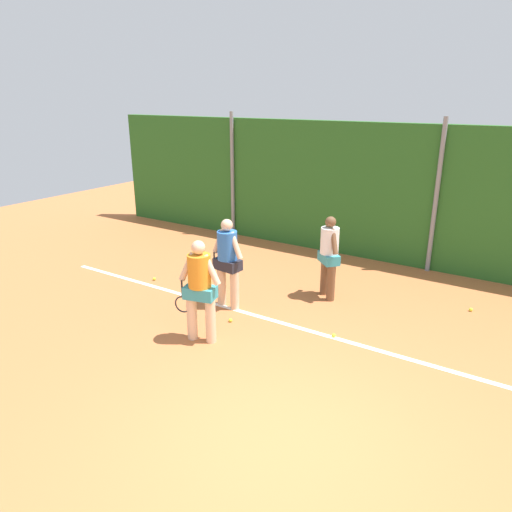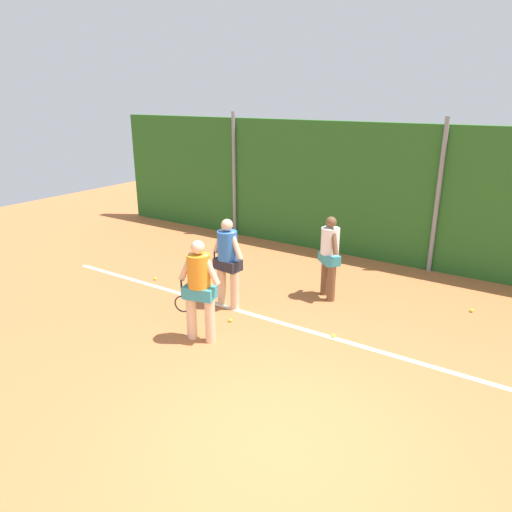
{
  "view_description": "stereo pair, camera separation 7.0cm",
  "coord_description": "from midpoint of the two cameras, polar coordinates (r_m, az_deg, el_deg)",
  "views": [
    {
      "loc": [
        2.16,
        -3.9,
        3.78
      ],
      "look_at": [
        -2.08,
        2.69,
        1.1
      ],
      "focal_mm": 33.19,
      "sensor_mm": 36.0,
      "label": 1
    },
    {
      "loc": [
        2.22,
        -3.86,
        3.78
      ],
      "look_at": [
        -2.08,
        2.69,
        1.1
      ],
      "focal_mm": 33.19,
      "sensor_mm": 36.0,
      "label": 2
    }
  ],
  "objects": [
    {
      "name": "ground_plane",
      "position": [
        7.33,
        10.8,
        -12.53
      ],
      "size": [
        28.7,
        28.7,
        0.0
      ],
      "primitive_type": "plane",
      "color": "#B76638"
    },
    {
      "name": "hedge_fence_backdrop",
      "position": [
        11.13,
        20.87,
        6.35
      ],
      "size": [
        18.66,
        0.25,
        3.2
      ],
      "primitive_type": "cube",
      "color": "#286023",
      "rests_on": "ground_plane"
    },
    {
      "name": "fence_post_left",
      "position": [
        13.13,
        -3.01,
        9.67
      ],
      "size": [
        0.1,
        0.1,
        3.36
      ],
      "primitive_type": "cylinder",
      "color": "gray",
      "rests_on": "ground_plane"
    },
    {
      "name": "fence_post_center",
      "position": [
        10.94,
        20.72,
        6.62
      ],
      "size": [
        0.1,
        0.1,
        3.36
      ],
      "primitive_type": "cylinder",
      "color": "gray",
      "rests_on": "ground_plane"
    },
    {
      "name": "court_baseline_paint",
      "position": [
        7.8,
        12.47,
        -10.53
      ],
      "size": [
        13.63,
        0.1,
        0.01
      ],
      "primitive_type": "cube",
      "color": "white",
      "rests_on": "ground_plane"
    },
    {
      "name": "player_foreground_near",
      "position": [
        7.45,
        -7.08,
        -3.62
      ],
      "size": [
        0.76,
        0.4,
        1.69
      ],
      "rotation": [
        0.0,
        0.0,
        3.38
      ],
      "color": "beige",
      "rests_on": "ground_plane"
    },
    {
      "name": "player_midcourt",
      "position": [
        8.62,
        -3.71,
        -0.34
      ],
      "size": [
        0.79,
        0.36,
        1.69
      ],
      "rotation": [
        0.0,
        0.0,
        3.03
      ],
      "color": "beige",
      "rests_on": "ground_plane"
    },
    {
      "name": "player_backcourt_far",
      "position": [
        9.13,
        8.58,
        0.38
      ],
      "size": [
        0.54,
        0.53,
        1.63
      ],
      "rotation": [
        0.0,
        0.0,
        5.54
      ],
      "color": "brown",
      "rests_on": "ground_plane"
    },
    {
      "name": "tennis_ball_0",
      "position": [
        12.33,
        -2.67,
        1.18
      ],
      "size": [
        0.07,
        0.07,
        0.07
      ],
      "primitive_type": "sphere",
      "color": "#CCDB33",
      "rests_on": "ground_plane"
    },
    {
      "name": "tennis_ball_5",
      "position": [
        11.64,
        8.03,
        -0.07
      ],
      "size": [
        0.07,
        0.07,
        0.07
      ],
      "primitive_type": "sphere",
      "color": "#CCDB33",
      "rests_on": "ground_plane"
    },
    {
      "name": "tennis_ball_6",
      "position": [
        9.58,
        24.28,
        -5.9
      ],
      "size": [
        0.07,
        0.07,
        0.07
      ],
      "primitive_type": "sphere",
      "color": "#CCDB33",
      "rests_on": "ground_plane"
    },
    {
      "name": "tennis_ball_7",
      "position": [
        8.37,
        -3.33,
        -7.74
      ],
      "size": [
        0.07,
        0.07,
        0.07
      ],
      "primitive_type": "sphere",
      "color": "#CCDB33",
      "rests_on": "ground_plane"
    },
    {
      "name": "tennis_ball_9",
      "position": [
        7.97,
        9.11,
        -9.42
      ],
      "size": [
        0.07,
        0.07,
        0.07
      ],
      "primitive_type": "sphere",
      "color": "#CCDB33",
      "rests_on": "ground_plane"
    },
    {
      "name": "tennis_ball_12",
      "position": [
        10.39,
        -12.35,
        -2.71
      ],
      "size": [
        0.07,
        0.07,
        0.07
      ],
      "primitive_type": "sphere",
      "color": "#CCDB33",
      "rests_on": "ground_plane"
    }
  ]
}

